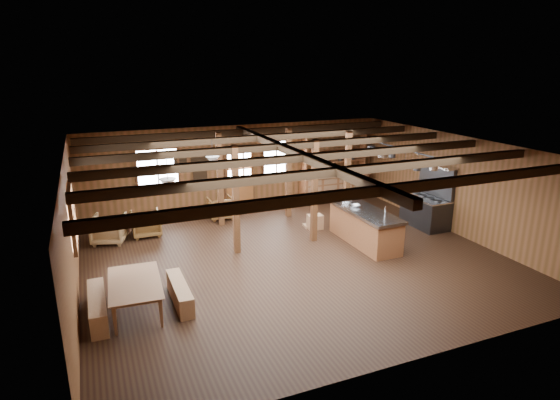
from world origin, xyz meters
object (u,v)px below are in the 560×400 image
(dining_table, at_px, (138,296))
(commercial_range, at_px, (427,206))
(armchair_c, at_px, (109,229))
(armchair_a, at_px, (146,223))
(armchair_b, at_px, (220,208))
(kitchen_island, at_px, (365,226))

(dining_table, bearing_deg, commercial_range, -74.73)
(commercial_range, bearing_deg, dining_table, -167.83)
(commercial_range, xyz_separation_m, armchair_c, (-8.85, 2.22, -0.23))
(armchair_a, bearing_deg, armchair_b, -163.29)
(kitchen_island, height_order, armchair_c, kitchen_island)
(armchair_b, bearing_deg, armchair_c, 14.77)
(dining_table, height_order, armchair_c, armchair_c)
(commercial_range, bearing_deg, armchair_c, 165.93)
(armchair_a, bearing_deg, kitchen_island, 152.99)
(kitchen_island, relative_size, armchair_b, 3.33)
(kitchen_island, relative_size, commercial_range, 1.32)
(kitchen_island, bearing_deg, dining_table, -167.83)
(commercial_range, bearing_deg, armchair_a, 163.27)
(kitchen_island, xyz_separation_m, commercial_range, (2.47, 0.49, 0.14))
(commercial_range, height_order, armchair_a, commercial_range)
(armchair_c, bearing_deg, dining_table, 111.69)
(dining_table, bearing_deg, kitchen_island, -74.32)
(kitchen_island, xyz_separation_m, armchair_c, (-6.38, 2.70, -0.09))
(kitchen_island, distance_m, armchair_b, 4.65)
(armchair_b, bearing_deg, dining_table, 59.17)
(commercial_range, relative_size, dining_table, 1.07)
(armchair_c, bearing_deg, armchair_a, -154.31)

